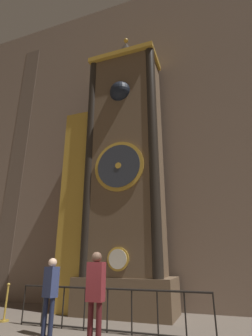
# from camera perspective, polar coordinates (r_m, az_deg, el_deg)

# --- Properties ---
(cathedral_back_wall) EXTENTS (24.00, 0.32, 14.70)m
(cathedral_back_wall) POSITION_cam_1_polar(r_m,az_deg,el_deg) (11.71, 3.55, 9.81)
(cathedral_back_wall) COLOR #7A6656
(cathedral_back_wall) RESTS_ON ground_plane
(clock_tower) EXTENTS (3.97, 1.85, 11.05)m
(clock_tower) POSITION_cam_1_polar(r_m,az_deg,el_deg) (9.79, -1.91, -0.93)
(clock_tower) COLOR brown
(clock_tower) RESTS_ON ground_plane
(railing_fence) EXTENTS (5.04, 0.05, 0.99)m
(railing_fence) POSITION_cam_1_polar(r_m,az_deg,el_deg) (7.26, -4.06, -27.98)
(railing_fence) COLOR black
(railing_fence) RESTS_ON ground_plane
(visitor_near) EXTENTS (0.39, 0.32, 1.68)m
(visitor_near) POSITION_cam_1_polar(r_m,az_deg,el_deg) (7.13, -16.12, -23.74)
(visitor_near) COLOR #1B213A
(visitor_near) RESTS_ON ground_plane
(visitor_far) EXTENTS (0.34, 0.22, 1.80)m
(visitor_far) POSITION_cam_1_polar(r_m,az_deg,el_deg) (5.83, -6.62, -24.70)
(visitor_far) COLOR #461518
(visitor_far) RESTS_ON ground_plane
(stanchion_post) EXTENTS (0.28, 0.28, 1.00)m
(stanchion_post) POSITION_cam_1_polar(r_m,az_deg,el_deg) (9.15, -24.78, -26.06)
(stanchion_post) COLOR #B28E33
(stanchion_post) RESTS_ON ground_plane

